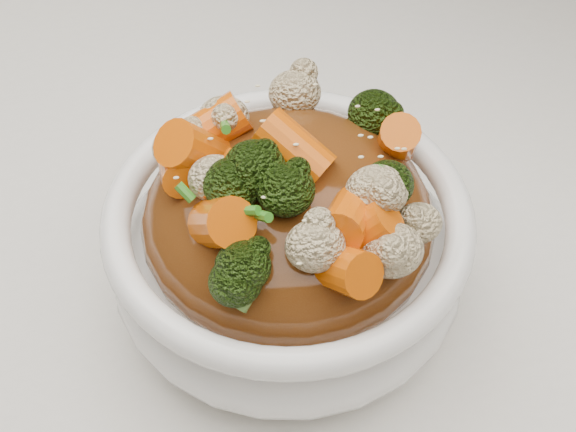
{
  "coord_description": "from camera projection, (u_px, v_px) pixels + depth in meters",
  "views": [
    {
      "loc": [
        0.01,
        -0.32,
        1.15
      ],
      "look_at": [
        0.04,
        -0.03,
        0.82
      ],
      "focal_mm": 50.0,
      "sensor_mm": 36.0,
      "label": 1
    }
  ],
  "objects": [
    {
      "name": "bowl",
      "position": [
        288.0,
        251.0,
        0.46
      ],
      "size": [
        0.21,
        0.21,
        0.08
      ],
      "primitive_type": null,
      "rotation": [
        0.0,
        0.0,
        -0.03
      ],
      "color": "white",
      "rests_on": "tablecloth"
    },
    {
      "name": "carrots",
      "position": [
        288.0,
        142.0,
        0.4
      ],
      "size": [
        0.17,
        0.17,
        0.05
      ],
      "primitive_type": null,
      "rotation": [
        0.0,
        0.0,
        -0.03
      ],
      "color": "#D45706",
      "rests_on": "sauce_base"
    },
    {
      "name": "scallions",
      "position": [
        288.0,
        141.0,
        0.4
      ],
      "size": [
        0.12,
        0.12,
        0.02
      ],
      "primitive_type": null,
      "rotation": [
        0.0,
        0.0,
        -0.03
      ],
      "color": "#2F781B",
      "rests_on": "sauce_base"
    },
    {
      "name": "sauce_base",
      "position": [
        288.0,
        219.0,
        0.44
      ],
      "size": [
        0.17,
        0.17,
        0.09
      ],
      "primitive_type": "ellipsoid",
      "rotation": [
        0.0,
        0.0,
        -0.03
      ],
      "color": "#542A0E",
      "rests_on": "bowl"
    },
    {
      "name": "tablecloth",
      "position": [
        221.0,
        276.0,
        0.53
      ],
      "size": [
        1.2,
        0.8,
        0.04
      ],
      "primitive_type": "cube",
      "color": "silver",
      "rests_on": "dining_table"
    },
    {
      "name": "sesame_seeds",
      "position": [
        288.0,
        141.0,
        0.4
      ],
      "size": [
        0.15,
        0.15,
        0.01
      ],
      "primitive_type": null,
      "rotation": [
        0.0,
        0.0,
        -0.03
      ],
      "color": "beige",
      "rests_on": "sauce_base"
    },
    {
      "name": "broccoli",
      "position": [
        288.0,
        143.0,
        0.4
      ],
      "size": [
        0.17,
        0.17,
        0.04
      ],
      "primitive_type": null,
      "rotation": [
        0.0,
        0.0,
        -0.03
      ],
      "color": "black",
      "rests_on": "sauce_base"
    },
    {
      "name": "cauliflower",
      "position": [
        288.0,
        146.0,
        0.4
      ],
      "size": [
        0.17,
        0.17,
        0.03
      ],
      "primitive_type": null,
      "rotation": [
        0.0,
        0.0,
        -0.03
      ],
      "color": "beige",
      "rests_on": "sauce_base"
    }
  ]
}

